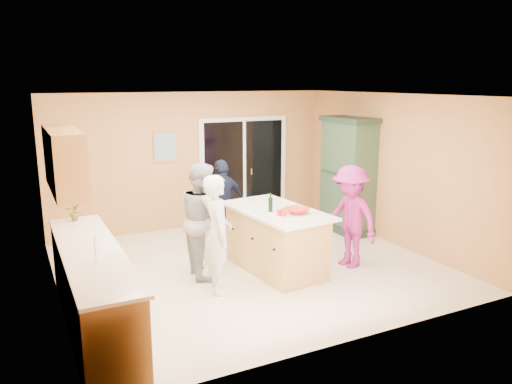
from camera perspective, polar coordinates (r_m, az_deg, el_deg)
name	(u,v)px	position (r m, az deg, el deg)	size (l,w,h in m)	color
floor	(250,267)	(7.77, -0.67, -8.56)	(5.50, 5.50, 0.00)	silver
ceiling	(250,95)	(7.25, -0.73, 10.98)	(5.50, 5.00, 0.10)	silver
wall_back	(194,161)	(9.68, -7.14, 3.58)	(5.50, 0.10, 2.60)	#F2A363
wall_front	(353,228)	(5.32, 11.07, -4.09)	(5.50, 0.10, 2.60)	#F2A363
wall_left	(51,205)	(6.71, -22.37, -1.33)	(0.10, 5.00, 2.60)	#F2A363
wall_right	(394,170)	(8.92, 15.45, 2.44)	(0.10, 5.00, 2.60)	#F2A363
left_cabinet_run	(95,294)	(6.00, -17.97, -11.05)	(0.65, 3.05, 1.24)	tan
upper_cabinets	(64,160)	(6.42, -21.11, 3.42)	(0.35, 1.60, 0.75)	tan
sliding_door	(244,169)	(10.07, -1.39, 2.59)	(1.90, 0.07, 2.10)	silver
framed_picture	(166,147)	(9.45, -10.30, 5.09)	(0.46, 0.04, 0.56)	#A18050
kitchen_island	(276,242)	(7.52, 2.29, -5.70)	(1.16, 1.89, 0.95)	tan
green_hutch	(348,176)	(9.51, 10.47, 1.77)	(0.62, 1.17, 2.15)	#1F3223
woman_white	(218,234)	(6.68, -4.41, -4.84)	(0.59, 0.39, 1.61)	silver
woman_grey	(203,219)	(7.29, -6.05, -3.12)	(0.81, 0.63, 1.67)	#9E9EA1
woman_navy	(223,203)	(8.60, -3.80, -1.23)	(0.88, 0.37, 1.50)	#192338
woman_magenta	(350,217)	(7.71, 10.73, -2.80)	(1.02, 0.58, 1.57)	#94206B
serving_bowl	(297,210)	(7.19, 4.74, -2.10)	(0.33, 0.33, 0.08)	red
tulip_vase	(73,207)	(7.19, -20.15, -1.65)	(0.20, 0.14, 0.38)	#A52A10
tumbler_near	(279,213)	(7.01, 2.68, -2.39)	(0.07, 0.07, 0.10)	red
tumbler_far	(284,213)	(6.97, 3.20, -2.37)	(0.08, 0.08, 0.12)	red
wine_bottle	(270,204)	(7.23, 1.66, -1.41)	(0.07, 0.07, 0.28)	black
white_plate	(283,217)	(6.97, 3.08, -2.84)	(0.19, 0.19, 0.01)	silver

